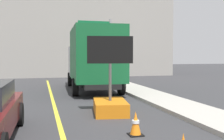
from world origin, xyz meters
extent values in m
cube|color=orange|center=(1.83, 10.46, 0.23)|extent=(1.35, 1.94, 0.45)
cylinder|color=#4C4C4C|center=(1.83, 10.46, 1.10)|extent=(0.10, 0.10, 1.30)
cube|color=black|center=(1.83, 10.46, 2.23)|extent=(1.60, 0.31, 0.95)
sphere|color=yellow|center=(2.38, 10.43, 2.23)|extent=(0.09, 0.09, 0.09)
sphere|color=yellow|center=(2.08, 10.48, 2.23)|extent=(0.09, 0.09, 0.09)
sphere|color=yellow|center=(1.79, 10.52, 2.23)|extent=(0.09, 0.09, 0.09)
sphere|color=yellow|center=(1.49, 10.56, 2.23)|extent=(0.09, 0.09, 0.09)
sphere|color=yellow|center=(1.32, 10.59, 2.41)|extent=(0.09, 0.09, 0.09)
sphere|color=yellow|center=(1.32, 10.59, 2.04)|extent=(0.09, 0.09, 0.09)
cube|color=black|center=(2.43, 17.03, 0.57)|extent=(2.09, 7.40, 0.25)
cube|color=silver|center=(2.56, 19.66, 1.65)|extent=(2.57, 2.17, 1.90)
cube|color=#14592D|center=(2.38, 15.91, 2.10)|extent=(2.71, 5.09, 2.79)
cylinder|color=black|center=(1.37, 19.57, 0.45)|extent=(0.32, 0.91, 0.90)
cylinder|color=black|center=(3.74, 19.46, 0.45)|extent=(0.32, 0.91, 0.90)
cylinder|color=black|center=(1.14, 14.90, 0.45)|extent=(0.32, 0.91, 0.90)
cylinder|color=black|center=(3.51, 14.78, 0.45)|extent=(0.32, 0.91, 0.90)
cylinder|color=black|center=(-1.13, 9.50, 0.33)|extent=(0.24, 0.67, 0.66)
cylinder|color=gray|center=(5.08, 23.25, 2.50)|extent=(0.18, 0.18, 5.00)
cube|color=#0F6033|center=(3.68, 23.18, 4.15)|extent=(2.60, 0.20, 1.30)
cube|color=white|center=(3.68, 23.21, 4.15)|extent=(1.82, 0.11, 0.18)
cube|color=gray|center=(2.59, 30.12, 5.07)|extent=(19.77, 6.73, 10.13)
cube|color=black|center=(1.80, 7.71, 0.01)|extent=(0.36, 0.36, 0.03)
cone|color=orange|center=(1.80, 7.71, 0.32)|extent=(0.28, 0.28, 0.58)
cylinder|color=white|center=(1.80, 7.71, 0.35)|extent=(0.19, 0.19, 0.08)
camera|label=1|loc=(-0.51, 1.14, 2.03)|focal=44.44mm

